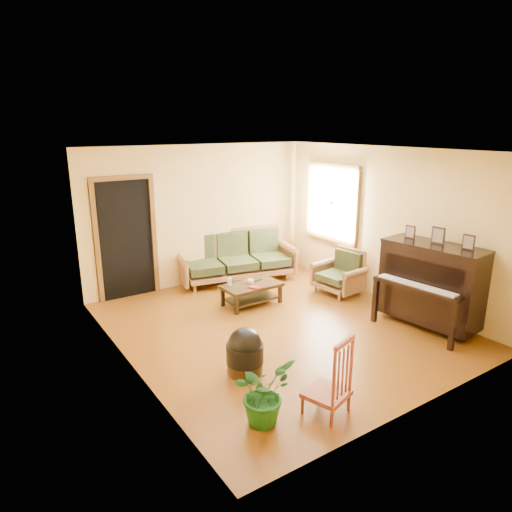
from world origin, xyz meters
TOP-DOWN VIEW (x-y plane):
  - floor at (0.00, 0.00)m, footprint 5.00×5.00m
  - doorway at (-1.45, 2.48)m, footprint 1.08×0.16m
  - window at (2.21, 1.30)m, footprint 0.12×1.36m
  - sofa at (0.57, 2.14)m, footprint 2.40×1.39m
  - coffee_table at (0.13, 0.95)m, footprint 1.00×0.56m
  - armchair at (1.72, 0.54)m, footprint 0.83×0.87m
  - piano at (1.88, -1.24)m, footprint 1.02×1.54m
  - footstool at (-1.15, -0.86)m, footprint 0.59×0.59m
  - red_chair at (-0.86, -2.01)m, footprint 0.53×0.56m
  - leaning_frame at (1.93, 2.37)m, footprint 0.42×0.11m
  - ceramic_crock at (1.97, 2.27)m, footprint 0.22×0.22m
  - potted_plant at (-1.51, -1.78)m, footprint 0.76×0.71m
  - book at (0.03, 0.74)m, footprint 0.23×0.26m
  - candle at (-0.20, 1.11)m, footprint 0.08×0.08m
  - glass_jar at (0.15, 1.00)m, footprint 0.11×0.11m
  - remote at (0.32, 1.04)m, footprint 0.17×0.10m

SIDE VIEW (x-z plane):
  - floor at x=0.00m, z-range 0.00..0.00m
  - ceramic_crock at x=1.97m, z-range 0.00..0.27m
  - coffee_table at x=0.13m, z-range 0.00..0.36m
  - footstool at x=-1.15m, z-range 0.00..0.44m
  - leaning_frame at x=1.93m, z-range 0.00..0.56m
  - potted_plant at x=-1.51m, z-range 0.00..0.67m
  - remote at x=0.32m, z-range 0.36..0.38m
  - book at x=0.03m, z-range 0.36..0.38m
  - glass_jar at x=0.15m, z-range 0.36..0.43m
  - armchair at x=1.72m, z-range 0.00..0.80m
  - candle at x=-0.20m, z-range 0.36..0.49m
  - red_chair at x=-0.86m, z-range 0.00..0.89m
  - sofa at x=0.57m, z-range 0.00..0.97m
  - piano at x=1.88m, z-range 0.00..1.28m
  - doorway at x=-1.45m, z-range 0.00..2.05m
  - window at x=2.21m, z-range 0.77..2.23m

